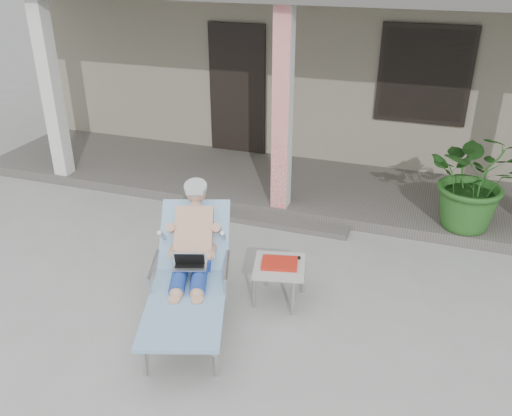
% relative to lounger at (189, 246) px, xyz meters
% --- Properties ---
extents(ground, '(60.00, 60.00, 0.00)m').
position_rel_lounger_xyz_m(ground, '(0.22, 0.22, -0.76)').
color(ground, '#9E9E99').
rests_on(ground, ground).
extents(house, '(10.40, 5.40, 3.30)m').
position_rel_lounger_xyz_m(house, '(0.22, 6.71, 0.90)').
color(house, gray).
rests_on(house, ground).
extents(porch_deck, '(10.00, 2.00, 0.15)m').
position_rel_lounger_xyz_m(porch_deck, '(0.22, 3.22, -0.69)').
color(porch_deck, '#605B56').
rests_on(porch_deck, ground).
extents(porch_step, '(2.00, 0.30, 0.07)m').
position_rel_lounger_xyz_m(porch_step, '(0.22, 2.07, -0.72)').
color(porch_step, '#605B56').
rests_on(porch_step, ground).
extents(lounger, '(1.25, 1.96, 1.24)m').
position_rel_lounger_xyz_m(lounger, '(0.00, 0.00, 0.00)').
color(lounger, '#B7B7BC').
rests_on(lounger, ground).
extents(side_table, '(0.62, 0.62, 0.46)m').
position_rel_lounger_xyz_m(side_table, '(0.77, 0.46, -0.37)').
color(side_table, '#B4B3AF').
rests_on(side_table, ground).
extents(potted_palm, '(1.31, 1.17, 1.31)m').
position_rel_lounger_xyz_m(potted_palm, '(2.64, 2.54, 0.05)').
color(potted_palm, '#26591E').
rests_on(potted_palm, porch_deck).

